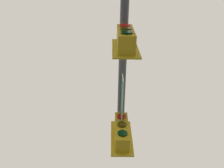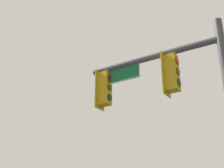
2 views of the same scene
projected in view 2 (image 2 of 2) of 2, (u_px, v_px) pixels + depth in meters
The scene contains 1 object.
signal_pole_near at pixel (173, 99), 8.57m from camera, with size 4.26×0.61×6.95m.
Camera 2 is at (-7.26, 0.70, 1.94)m, focal length 50.00 mm.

